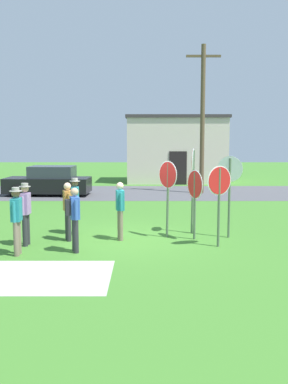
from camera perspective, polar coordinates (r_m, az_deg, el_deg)
ground_plane at (r=13.08m, az=-2.44°, el=-6.10°), size 80.00×80.00×0.00m
street_asphalt at (r=23.92m, az=-1.32°, el=-0.06°), size 60.00×6.40×0.01m
concrete_path at (r=9.96m, az=-13.63°, el=-10.53°), size 3.20×2.40×0.01m
building_background at (r=29.79m, az=4.15°, el=5.58°), size 6.61×4.07×4.40m
utility_pole at (r=23.73m, az=7.58°, el=9.62°), size 1.80×0.24×7.75m
parked_car_on_street at (r=23.30m, az=-12.16°, el=1.28°), size 4.38×2.17×1.51m
stop_sign_far_back at (r=13.28m, az=11.02°, el=1.25°), size 0.70×0.31×2.43m
stop_sign_rear_right at (r=12.91m, az=6.59°, el=-0.00°), size 0.35×0.79×2.05m
stop_sign_leaning_right at (r=12.12m, az=9.70°, el=0.08°), size 0.70×0.42×2.22m
stop_sign_leaning_left at (r=13.08m, az=3.09°, el=0.91°), size 0.51×0.67×2.29m
stop_sign_tallest at (r=13.71m, az=6.34°, el=1.97°), size 0.16×0.67×2.64m
person_in_teal at (r=12.93m, az=-9.80°, el=-2.06°), size 0.32×0.54×1.69m
person_with_sunhat at (r=12.58m, az=-15.03°, el=-2.30°), size 0.32×0.57×1.74m
person_in_blue at (r=13.79m, az=-8.95°, el=-1.23°), size 0.41×0.57×1.74m
person_near_signs at (r=11.59m, az=-9.00°, el=-2.95°), size 0.43×0.55×1.69m
person_on_left at (r=11.61m, az=-16.11°, el=-3.11°), size 0.32×0.57×1.74m
person_holding_notes at (r=12.86m, az=-3.09°, el=-2.02°), size 0.28×0.56×1.69m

